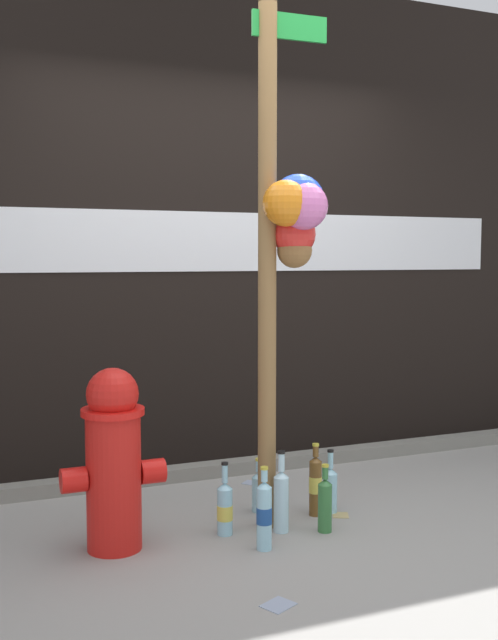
{
  "coord_description": "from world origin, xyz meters",
  "views": [
    {
      "loc": [
        -1.65,
        -3.08,
        1.32
      ],
      "look_at": [
        -0.28,
        0.2,
        1.02
      ],
      "focal_mm": 42.15,
      "sensor_mm": 36.0,
      "label": 1
    }
  ],
  "objects": [
    {
      "name": "ground_plane",
      "position": [
        0.0,
        0.0,
        0.0
      ],
      "size": [
        14.0,
        14.0,
        0.0
      ],
      "primitive_type": "plane",
      "color": "gray"
    },
    {
      "name": "building_wall",
      "position": [
        -0.0,
        1.53,
        1.55
      ],
      "size": [
        10.0,
        0.21,
        3.09
      ],
      "color": "black",
      "rests_on": "ground_plane"
    },
    {
      "name": "curb_strip",
      "position": [
        0.0,
        1.1,
        0.04
      ],
      "size": [
        8.0,
        0.12,
        0.08
      ],
      "primitive_type": "cube",
      "color": "slate",
      "rests_on": "ground_plane"
    },
    {
      "name": "memorial_post",
      "position": [
        -0.12,
        0.16,
        1.7
      ],
      "size": [
        0.53,
        0.32,
        3.0
      ],
      "color": "olive",
      "rests_on": "ground_plane"
    },
    {
      "name": "fire_hydrant",
      "position": [
        -0.94,
        0.21,
        0.42
      ],
      "size": [
        0.47,
        0.28,
        0.83
      ],
      "color": "red",
      "rests_on": "ground_plane"
    },
    {
      "name": "bottle_0",
      "position": [
        -0.15,
        0.11,
        0.16
      ],
      "size": [
        0.07,
        0.07,
        0.4
      ],
      "color": "#B2DBEA",
      "rests_on": "ground_plane"
    },
    {
      "name": "bottle_1",
      "position": [
        0.04,
        0.03,
        0.14
      ],
      "size": [
        0.07,
        0.07,
        0.33
      ],
      "color": "#337038",
      "rests_on": "ground_plane"
    },
    {
      "name": "bottle_2",
      "position": [
        0.2,
        0.26,
        0.13
      ],
      "size": [
        0.07,
        0.07,
        0.33
      ],
      "color": "#93CCE0",
      "rests_on": "ground_plane"
    },
    {
      "name": "bottle_3",
      "position": [
        0.11,
        0.25,
        0.16
      ],
      "size": [
        0.07,
        0.07,
        0.37
      ],
      "color": "brown",
      "rests_on": "ground_plane"
    },
    {
      "name": "bottle_4",
      "position": [
        -0.42,
        0.18,
        0.13
      ],
      "size": [
        0.08,
        0.08,
        0.35
      ],
      "color": "#93CCE0",
      "rests_on": "ground_plane"
    },
    {
      "name": "bottle_5",
      "position": [
        -0.14,
        0.41,
        0.12
      ],
      "size": [
        0.08,
        0.08,
        0.28
      ],
      "color": "#93CCE0",
      "rests_on": "ground_plane"
    },
    {
      "name": "bottle_6",
      "position": [
        -0.32,
        -0.06,
        0.16
      ],
      "size": [
        0.07,
        0.07,
        0.38
      ],
      "color": "#93CCE0",
      "rests_on": "ground_plane"
    },
    {
      "name": "litter_1",
      "position": [
        0.22,
        0.2,
        0.0
      ],
      "size": [
        0.11,
        0.12,
        0.01
      ],
      "primitive_type": "cube",
      "rotation": [
        0.0,
        0.0,
        1.13
      ],
      "color": "tan",
      "rests_on": "ground_plane"
    },
    {
      "name": "litter_2",
      "position": [
        0.01,
        0.89,
        0.0
      ],
      "size": [
        0.11,
        0.11,
        0.01
      ],
      "primitive_type": "cube",
      "rotation": [
        0.0,
        0.0,
        0.7
      ],
      "color": "#8C99B2",
      "rests_on": "ground_plane"
    },
    {
      "name": "litter_3",
      "position": [
        -0.49,
        -0.58,
        0.0
      ],
      "size": [
        0.15,
        0.14,
        0.01
      ],
      "primitive_type": "cube",
      "rotation": [
        0.0,
        0.0,
        0.44
      ],
      "color": "#8C99B2",
      "rests_on": "ground_plane"
    }
  ]
}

